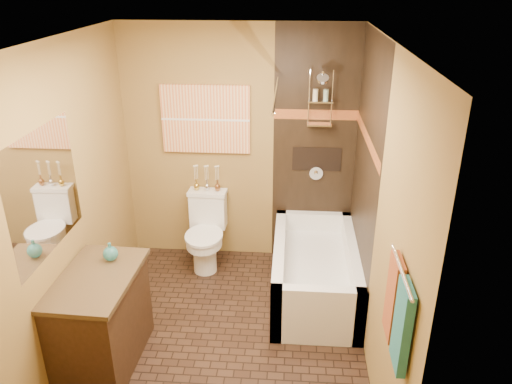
# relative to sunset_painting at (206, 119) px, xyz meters

# --- Properties ---
(floor) EXTENTS (3.00, 3.00, 0.00)m
(floor) POSITION_rel_sunset_painting_xyz_m (0.34, -1.48, -1.55)
(floor) COLOR black
(floor) RESTS_ON ground
(wall_left) EXTENTS (0.02, 3.00, 2.50)m
(wall_left) POSITION_rel_sunset_painting_xyz_m (-0.86, -1.48, -0.30)
(wall_left) COLOR olive
(wall_left) RESTS_ON floor
(wall_right) EXTENTS (0.02, 3.00, 2.50)m
(wall_right) POSITION_rel_sunset_painting_xyz_m (1.54, -1.48, -0.30)
(wall_right) COLOR olive
(wall_right) RESTS_ON floor
(wall_back) EXTENTS (2.40, 0.02, 2.50)m
(wall_back) POSITION_rel_sunset_painting_xyz_m (0.34, 0.02, -0.30)
(wall_back) COLOR olive
(wall_back) RESTS_ON floor
(wall_front) EXTENTS (2.40, 0.02, 2.50)m
(wall_front) POSITION_rel_sunset_painting_xyz_m (0.34, -2.98, -0.30)
(wall_front) COLOR olive
(wall_front) RESTS_ON floor
(ceiling) EXTENTS (3.00, 3.00, 0.00)m
(ceiling) POSITION_rel_sunset_painting_xyz_m (0.34, -1.48, 0.95)
(ceiling) COLOR silver
(ceiling) RESTS_ON wall_back
(alcove_tile_back) EXTENTS (0.85, 0.01, 2.50)m
(alcove_tile_back) POSITION_rel_sunset_painting_xyz_m (1.11, 0.01, -0.30)
(alcove_tile_back) COLOR black
(alcove_tile_back) RESTS_ON wall_back
(alcove_tile_right) EXTENTS (0.01, 1.50, 2.50)m
(alcove_tile_right) POSITION_rel_sunset_painting_xyz_m (1.53, -0.73, -0.30)
(alcove_tile_right) COLOR black
(alcove_tile_right) RESTS_ON wall_right
(mosaic_band_back) EXTENTS (0.85, 0.01, 0.10)m
(mosaic_band_back) POSITION_rel_sunset_painting_xyz_m (1.11, 0.00, 0.07)
(mosaic_band_back) COLOR maroon
(mosaic_band_back) RESTS_ON alcove_tile_back
(mosaic_band_right) EXTENTS (0.01, 1.50, 0.10)m
(mosaic_band_right) POSITION_rel_sunset_painting_xyz_m (1.52, -0.73, 0.07)
(mosaic_band_right) COLOR maroon
(mosaic_band_right) RESTS_ON alcove_tile_right
(alcove_niche) EXTENTS (0.50, 0.01, 0.25)m
(alcove_niche) POSITION_rel_sunset_painting_xyz_m (1.14, 0.01, -0.40)
(alcove_niche) COLOR black
(alcove_niche) RESTS_ON alcove_tile_back
(shower_fixtures) EXTENTS (0.24, 0.33, 1.16)m
(shower_fixtures) POSITION_rel_sunset_painting_xyz_m (1.14, -0.10, 0.12)
(shower_fixtures) COLOR silver
(shower_fixtures) RESTS_ON floor
(curtain_rod) EXTENTS (0.03, 1.55, 0.03)m
(curtain_rod) POSITION_rel_sunset_painting_xyz_m (0.74, -0.73, 0.47)
(curtain_rod) COLOR silver
(curtain_rod) RESTS_ON wall_back
(towel_bar) EXTENTS (0.02, 0.55, 0.02)m
(towel_bar) POSITION_rel_sunset_painting_xyz_m (1.49, -2.53, -0.10)
(towel_bar) COLOR silver
(towel_bar) RESTS_ON wall_right
(towel_teal) EXTENTS (0.05, 0.22, 0.52)m
(towel_teal) POSITION_rel_sunset_painting_xyz_m (1.50, -2.66, -0.37)
(towel_teal) COLOR #1F6767
(towel_teal) RESTS_ON towel_bar
(towel_rust) EXTENTS (0.05, 0.22, 0.52)m
(towel_rust) POSITION_rel_sunset_painting_xyz_m (1.50, -2.40, -0.37)
(towel_rust) COLOR maroon
(towel_rust) RESTS_ON towel_bar
(sunset_painting) EXTENTS (0.90, 0.04, 0.70)m
(sunset_painting) POSITION_rel_sunset_painting_xyz_m (0.00, 0.00, 0.00)
(sunset_painting) COLOR orange
(sunset_painting) RESTS_ON wall_back
(vanity_mirror) EXTENTS (0.01, 1.00, 0.90)m
(vanity_mirror) POSITION_rel_sunset_painting_xyz_m (-0.85, -1.77, -0.05)
(vanity_mirror) COLOR white
(vanity_mirror) RESTS_ON wall_left
(bathtub) EXTENTS (0.80, 1.50, 0.55)m
(bathtub) POSITION_rel_sunset_painting_xyz_m (1.14, -0.73, -1.33)
(bathtub) COLOR white
(bathtub) RESTS_ON floor
(toilet) EXTENTS (0.41, 0.60, 0.80)m
(toilet) POSITION_rel_sunset_painting_xyz_m (0.00, -0.26, -1.15)
(toilet) COLOR white
(toilet) RESTS_ON floor
(vanity) EXTENTS (0.59, 0.93, 0.81)m
(vanity) POSITION_rel_sunset_painting_xyz_m (-0.59, -1.77, -1.14)
(vanity) COLOR black
(vanity) RESTS_ON floor
(teal_bottle) EXTENTS (0.16, 0.16, 0.19)m
(teal_bottle) POSITION_rel_sunset_painting_xyz_m (-0.54, -1.53, -0.67)
(teal_bottle) COLOR teal
(teal_bottle) RESTS_ON vanity
(bud_vases) EXTENTS (0.28, 0.06, 0.28)m
(bud_vases) POSITION_rel_sunset_painting_xyz_m (-0.00, -0.09, -0.60)
(bud_vases) COLOR gold
(bud_vases) RESTS_ON toilet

